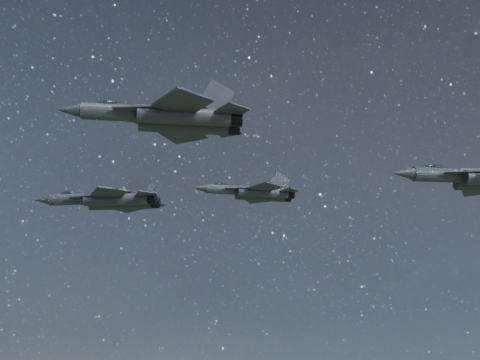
# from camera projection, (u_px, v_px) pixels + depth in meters

# --- Properties ---
(jet_lead) EXTENTS (18.07, 12.58, 4.54)m
(jet_lead) POSITION_uv_depth(u_px,v_px,m) (108.00, 200.00, 75.29)
(jet_lead) COLOR #2D3238
(jet_left) EXTENTS (15.33, 10.06, 3.94)m
(jet_left) POSITION_uv_depth(u_px,v_px,m) (253.00, 192.00, 82.36)
(jet_left) COLOR #2D3238
(jet_right) EXTENTS (18.93, 12.63, 4.80)m
(jet_right) POSITION_uv_depth(u_px,v_px,m) (169.00, 117.00, 55.61)
(jet_right) COLOR #2D3238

